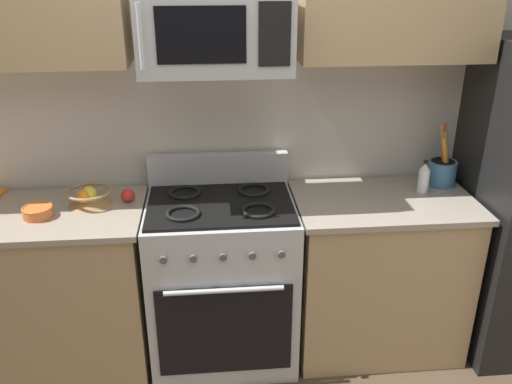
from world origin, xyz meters
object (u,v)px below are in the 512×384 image
at_px(bottle_vinegar, 424,178).
at_px(prep_bowl, 38,211).
at_px(utensil_crock, 442,171).
at_px(fruit_basket, 89,196).
at_px(apple_loose, 128,195).
at_px(microwave, 215,29).
at_px(range_oven, 222,278).

relative_size(bottle_vinegar, prep_bowl, 1.23).
xyz_separation_m(utensil_crock, bottle_vinegar, (-0.14, -0.10, 0.00)).
relative_size(fruit_basket, bottle_vinegar, 1.27).
bearing_deg(utensil_crock, apple_loose, -177.42).
relative_size(utensil_crock, prep_bowl, 2.37).
height_order(fruit_basket, bottle_vinegar, bottle_vinegar).
bearing_deg(apple_loose, bottle_vinegar, -0.73).
relative_size(microwave, apple_loose, 9.70).
bearing_deg(prep_bowl, bottle_vinegar, 3.57).
bearing_deg(utensil_crock, fruit_basket, -176.99).
relative_size(range_oven, utensil_crock, 3.16).
bearing_deg(prep_bowl, range_oven, 3.45).
xyz_separation_m(apple_loose, bottle_vinegar, (1.55, -0.02, 0.05)).
distance_m(microwave, bottle_vinegar, 1.34).
distance_m(utensil_crock, bottle_vinegar, 0.17).
relative_size(microwave, utensil_crock, 1.98).
bearing_deg(fruit_basket, microwave, -3.51).
height_order(microwave, apple_loose, microwave).
bearing_deg(microwave, range_oven, -89.90).
bearing_deg(bottle_vinegar, utensil_crock, 34.65).
relative_size(apple_loose, bottle_vinegar, 0.39).
distance_m(utensil_crock, apple_loose, 1.70).
xyz_separation_m(utensil_crock, prep_bowl, (-2.11, -0.22, -0.05)).
bearing_deg(range_oven, utensil_crock, 7.71).
distance_m(range_oven, microwave, 1.30).
distance_m(range_oven, utensil_crock, 1.34).
distance_m(microwave, apple_loose, 0.95).
bearing_deg(microwave, apple_loose, 172.35).
xyz_separation_m(range_oven, bottle_vinegar, (1.08, 0.07, 0.52)).
height_order(range_oven, fruit_basket, range_oven).
bearing_deg(prep_bowl, utensil_crock, 5.94).
height_order(microwave, fruit_basket, microwave).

